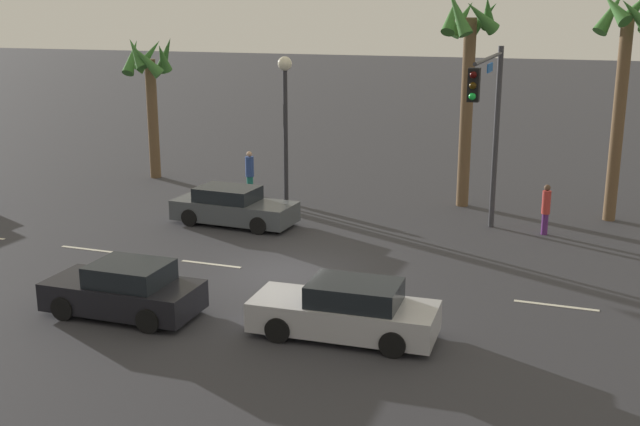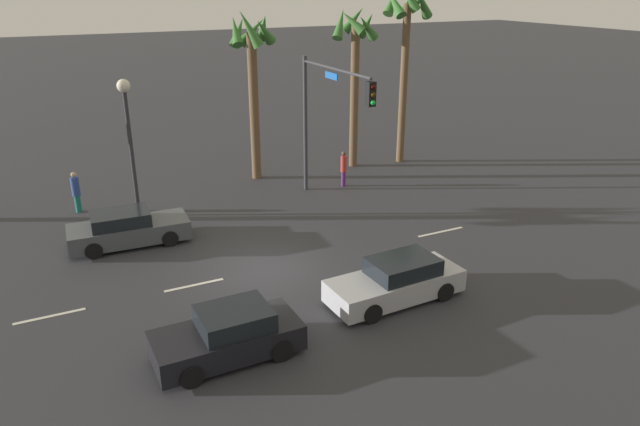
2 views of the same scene
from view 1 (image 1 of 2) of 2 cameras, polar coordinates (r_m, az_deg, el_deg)
ground_plane at (r=23.94m, az=-2.43°, el=-4.43°), size 220.00×220.00×0.00m
lane_stripe_2 at (r=27.36m, az=-16.56°, el=-2.56°), size 2.11×0.14×0.01m
lane_stripe_3 at (r=24.98m, az=-7.96°, el=-3.72°), size 2.07×0.14×0.01m
lane_stripe_4 at (r=22.35m, az=16.87°, el=-6.49°), size 2.24×0.14×0.01m
car_0 at (r=21.22m, az=-14.08°, el=-5.53°), size 4.10×1.96×1.44m
car_1 at (r=19.27m, az=1.92°, el=-7.19°), size 4.64×1.98×1.43m
car_2 at (r=29.32m, az=-6.37°, el=0.43°), size 4.68×2.07×1.40m
traffic_signal at (r=26.69m, az=12.31°, el=7.23°), size 0.32×6.36×6.58m
streetlamp at (r=30.98m, az=-2.56°, el=8.04°), size 0.56×0.56×6.05m
pedestrian_0 at (r=33.93m, az=-5.16°, el=3.02°), size 0.51×0.51×1.89m
pedestrian_1 at (r=28.85m, az=16.18°, el=0.37°), size 0.30×0.30×1.83m
palm_tree_1 at (r=37.59m, az=-12.34°, el=9.75°), size 2.48×2.80×6.67m
palm_tree_2 at (r=31.66m, az=10.80°, el=11.36°), size 2.36×2.73×8.66m
palm_tree_3 at (r=30.96m, az=21.39°, el=10.64°), size 2.42×2.56×8.66m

